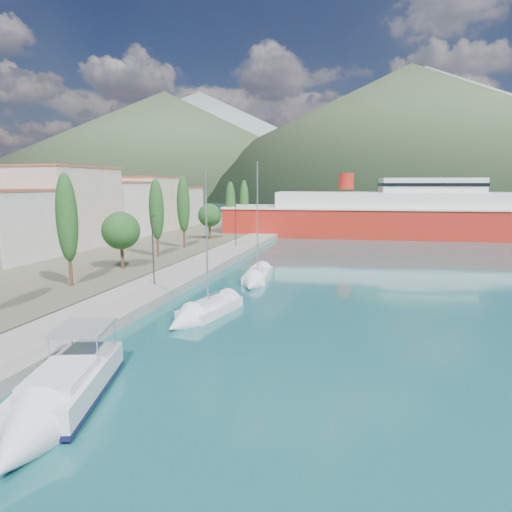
# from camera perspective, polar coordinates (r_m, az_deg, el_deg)

# --- Properties ---
(ground) EXTENTS (1400.00, 1400.00, 0.00)m
(ground) POSITION_cam_1_polar(r_m,az_deg,el_deg) (141.17, 11.12, 5.49)
(ground) COLOR #1A585C
(quay) EXTENTS (5.00, 88.00, 0.80)m
(quay) POSITION_cam_1_polar(r_m,az_deg,el_deg) (50.78, -6.37, -0.85)
(quay) COLOR gray
(quay) RESTS_ON ground
(land_strip) EXTENTS (70.00, 148.00, 0.70)m
(land_strip) POSITION_cam_1_polar(r_m,az_deg,el_deg) (80.21, -29.78, 1.72)
(land_strip) COLOR #565644
(land_strip) RESTS_ON ground
(hills_far) EXTENTS (1480.00, 900.00, 180.00)m
(hills_far) POSITION_cam_1_polar(r_m,az_deg,el_deg) (655.79, 27.03, 14.46)
(hills_far) COLOR slate
(hills_far) RESTS_ON ground
(hills_near) EXTENTS (1010.00, 520.00, 115.00)m
(hills_near) POSITION_cam_1_polar(r_m,az_deg,el_deg) (404.93, 28.33, 14.04)
(hills_near) COLOR #384A2F
(hills_near) RESTS_ON ground
(town_buildings) EXTENTS (9.20, 69.20, 11.30)m
(town_buildings) POSITION_cam_1_polar(r_m,az_deg,el_deg) (70.78, -20.86, 5.72)
(town_buildings) COLOR beige
(town_buildings) RESTS_ON land_strip
(tree_row) EXTENTS (3.93, 64.37, 9.90)m
(tree_row) POSITION_cam_1_polar(r_m,az_deg,el_deg) (57.90, -10.86, 5.60)
(tree_row) COLOR #47301E
(tree_row) RESTS_ON land_strip
(lamp_posts) EXTENTS (0.15, 47.04, 6.06)m
(lamp_posts) POSITION_cam_1_polar(r_m,az_deg,el_deg) (38.85, -13.19, 1.26)
(lamp_posts) COLOR #2D2D33
(lamp_posts) RESTS_ON quay
(motor_cruiser) EXTENTS (5.35, 9.99, 3.54)m
(motor_cruiser) POSITION_cam_1_polar(r_m,az_deg,el_deg) (20.20, -25.36, -17.64)
(motor_cruiser) COLOR #111034
(motor_cruiser) RESTS_ON ground
(sailboat_near) EXTENTS (3.93, 8.19, 11.32)m
(sailboat_near) POSITION_cam_1_polar(r_m,az_deg,el_deg) (30.85, -7.99, -7.91)
(sailboat_near) COLOR silver
(sailboat_near) RESTS_ON ground
(sailboat_mid) EXTENTS (3.18, 8.97, 12.63)m
(sailboat_mid) POSITION_cam_1_polar(r_m,az_deg,el_deg) (41.67, -0.18, -3.22)
(sailboat_mid) COLOR silver
(sailboat_mid) RESTS_ON ground
(ferry) EXTENTS (62.38, 19.15, 12.19)m
(ferry) POSITION_cam_1_polar(r_m,az_deg,el_deg) (82.71, 17.86, 5.06)
(ferry) COLOR #AD2015
(ferry) RESTS_ON ground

